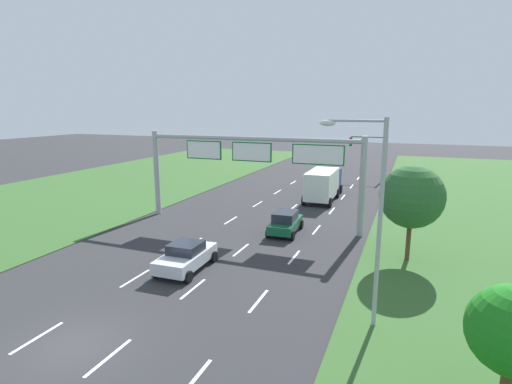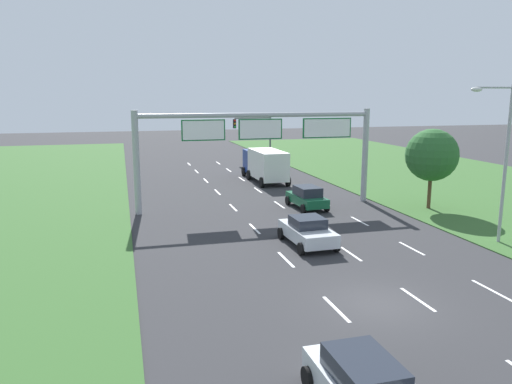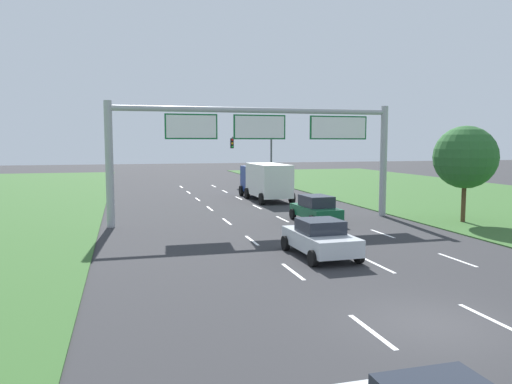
{
  "view_description": "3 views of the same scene",
  "coord_description": "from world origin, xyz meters",
  "px_view_note": "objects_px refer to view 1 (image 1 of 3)",
  "views": [
    {
      "loc": [
        11.39,
        -10.05,
        8.8
      ],
      "look_at": [
        0.28,
        18.4,
        2.4
      ],
      "focal_mm": 28.0,
      "sensor_mm": 36.0,
      "label": 1
    },
    {
      "loc": [
        -9.29,
        -16.29,
        7.96
      ],
      "look_at": [
        -0.99,
        14.48,
        1.76
      ],
      "focal_mm": 35.0,
      "sensor_mm": 36.0,
      "label": 2
    },
    {
      "loc": [
        -7.68,
        -10.95,
        4.73
      ],
      "look_at": [
        -0.81,
        14.77,
        2.06
      ],
      "focal_mm": 35.0,
      "sensor_mm": 36.0,
      "label": 3
    }
  ],
  "objects_px": {
    "sign_gantry": "(252,160)",
    "roadside_tree_mid": "(412,197)",
    "car_near_red": "(186,256)",
    "traffic_light_mast": "(371,148)",
    "car_lead_silver": "(285,222)",
    "box_truck": "(324,183)",
    "street_lamp": "(371,206)"
  },
  "relations": [
    {
      "from": "traffic_light_mast",
      "to": "street_lamp",
      "type": "relative_size",
      "value": 0.66
    },
    {
      "from": "sign_gantry",
      "to": "street_lamp",
      "type": "relative_size",
      "value": 2.03
    },
    {
      "from": "car_near_red",
      "to": "street_lamp",
      "type": "relative_size",
      "value": 0.49
    },
    {
      "from": "car_lead_silver",
      "to": "sign_gantry",
      "type": "bearing_deg",
      "value": 154.56
    },
    {
      "from": "car_near_red",
      "to": "car_lead_silver",
      "type": "relative_size",
      "value": 1.03
    },
    {
      "from": "box_truck",
      "to": "car_near_red",
      "type": "bearing_deg",
      "value": -100.35
    },
    {
      "from": "traffic_light_mast",
      "to": "roadside_tree_mid",
      "type": "xyz_separation_m",
      "value": [
        5.09,
        -28.77,
        -0.01
      ]
    },
    {
      "from": "sign_gantry",
      "to": "street_lamp",
      "type": "bearing_deg",
      "value": -50.72
    },
    {
      "from": "sign_gantry",
      "to": "traffic_light_mast",
      "type": "relative_size",
      "value": 3.08
    },
    {
      "from": "car_near_red",
      "to": "box_truck",
      "type": "bearing_deg",
      "value": 78.59
    },
    {
      "from": "car_near_red",
      "to": "street_lamp",
      "type": "bearing_deg",
      "value": -15.01
    },
    {
      "from": "car_lead_silver",
      "to": "roadside_tree_mid",
      "type": "xyz_separation_m",
      "value": [
        8.29,
        -2.47,
        3.04
      ]
    },
    {
      "from": "car_lead_silver",
      "to": "box_truck",
      "type": "height_order",
      "value": "box_truck"
    },
    {
      "from": "sign_gantry",
      "to": "roadside_tree_mid",
      "type": "xyz_separation_m",
      "value": [
        11.35,
        -3.73,
        -1.12
      ]
    },
    {
      "from": "street_lamp",
      "to": "roadside_tree_mid",
      "type": "height_order",
      "value": "street_lamp"
    },
    {
      "from": "sign_gantry",
      "to": "roadside_tree_mid",
      "type": "bearing_deg",
      "value": -18.2
    },
    {
      "from": "traffic_light_mast",
      "to": "street_lamp",
      "type": "xyz_separation_m",
      "value": [
        3.55,
        -37.03,
        1.21
      ]
    },
    {
      "from": "car_near_red",
      "to": "box_truck",
      "type": "xyz_separation_m",
      "value": [
        3.43,
        20.24,
        0.87
      ]
    },
    {
      "from": "car_lead_silver",
      "to": "traffic_light_mast",
      "type": "height_order",
      "value": "traffic_light_mast"
    },
    {
      "from": "car_lead_silver",
      "to": "traffic_light_mast",
      "type": "xyz_separation_m",
      "value": [
        3.2,
        26.31,
        3.06
      ]
    },
    {
      "from": "car_near_red",
      "to": "sign_gantry",
      "type": "distance_m",
      "value": 10.54
    },
    {
      "from": "sign_gantry",
      "to": "traffic_light_mast",
      "type": "bearing_deg",
      "value": 75.97
    },
    {
      "from": "car_near_red",
      "to": "roadside_tree_mid",
      "type": "height_order",
      "value": "roadside_tree_mid"
    },
    {
      "from": "car_lead_silver",
      "to": "sign_gantry",
      "type": "xyz_separation_m",
      "value": [
        -3.05,
        1.26,
        4.16
      ]
    },
    {
      "from": "car_lead_silver",
      "to": "traffic_light_mast",
      "type": "relative_size",
      "value": 0.72
    },
    {
      "from": "street_lamp",
      "to": "car_near_red",
      "type": "bearing_deg",
      "value": 166.77
    },
    {
      "from": "car_near_red",
      "to": "sign_gantry",
      "type": "xyz_separation_m",
      "value": [
        0.11,
        9.66,
        4.2
      ]
    },
    {
      "from": "traffic_light_mast",
      "to": "roadside_tree_mid",
      "type": "bearing_deg",
      "value": -79.97
    },
    {
      "from": "car_lead_silver",
      "to": "sign_gantry",
      "type": "distance_m",
      "value": 5.32
    },
    {
      "from": "car_near_red",
      "to": "traffic_light_mast",
      "type": "height_order",
      "value": "traffic_light_mast"
    },
    {
      "from": "sign_gantry",
      "to": "traffic_light_mast",
      "type": "xyz_separation_m",
      "value": [
        6.26,
        25.04,
        -1.11
      ]
    },
    {
      "from": "car_near_red",
      "to": "traffic_light_mast",
      "type": "bearing_deg",
      "value": 77.83
    }
  ]
}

